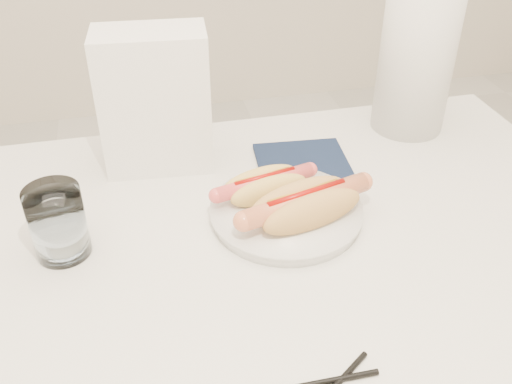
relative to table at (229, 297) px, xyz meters
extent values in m
cube|color=white|center=(0.00, 0.00, 0.04)|extent=(1.20, 0.80, 0.04)
cylinder|color=silver|center=(0.54, 0.34, -0.34)|extent=(0.04, 0.04, 0.71)
cylinder|color=white|center=(0.10, 0.08, 0.07)|extent=(0.27, 0.27, 0.02)
ellipsoid|color=#F1C560|center=(0.08, 0.10, 0.10)|extent=(0.13, 0.06, 0.04)
ellipsoid|color=#F1C560|center=(0.08, 0.13, 0.10)|extent=(0.13, 0.06, 0.04)
ellipsoid|color=#F1C560|center=(0.08, 0.12, 0.09)|extent=(0.12, 0.07, 0.02)
cylinder|color=#EF5554|center=(0.08, 0.12, 0.10)|extent=(0.16, 0.06, 0.02)
cylinder|color=#990A05|center=(0.08, 0.12, 0.11)|extent=(0.10, 0.03, 0.01)
ellipsoid|color=#DDA456|center=(0.13, 0.03, 0.10)|extent=(0.16, 0.08, 0.05)
ellipsoid|color=#DDA456|center=(0.12, 0.07, 0.10)|extent=(0.16, 0.08, 0.05)
ellipsoid|color=#DDA456|center=(0.12, 0.05, 0.09)|extent=(0.15, 0.09, 0.03)
cylinder|color=#E1794F|center=(0.12, 0.05, 0.11)|extent=(0.20, 0.08, 0.03)
cylinder|color=#990A05|center=(0.12, 0.05, 0.12)|extent=(0.12, 0.04, 0.01)
cylinder|color=silver|center=(-0.21, 0.08, 0.11)|extent=(0.07, 0.07, 0.10)
cube|color=white|center=(-0.06, 0.28, 0.17)|extent=(0.18, 0.11, 0.23)
cube|color=#111C37|center=(0.17, 0.21, 0.06)|extent=(0.16, 0.16, 0.01)
cylinder|color=silver|center=(0.40, 0.30, 0.21)|extent=(0.13, 0.13, 0.29)
camera|label=1|loc=(-0.10, -0.57, 0.58)|focal=40.38mm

